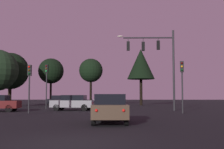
# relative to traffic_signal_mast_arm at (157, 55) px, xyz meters

# --- Properties ---
(ground_plane) EXTENTS (168.00, 168.00, 0.00)m
(ground_plane) POSITION_rel_traffic_signal_mast_arm_xyz_m (-5.17, 4.60, -5.43)
(ground_plane) COLOR black
(ground_plane) RESTS_ON ground
(traffic_signal_mast_arm) EXTENTS (5.64, 0.44, 7.95)m
(traffic_signal_mast_arm) POSITION_rel_traffic_signal_mast_arm_xyz_m (0.00, 0.00, 0.00)
(traffic_signal_mast_arm) COLOR #232326
(traffic_signal_mast_arm) RESTS_ON ground
(traffic_light_corner_left) EXTENTS (0.30, 0.35, 4.00)m
(traffic_light_corner_left) POSITION_rel_traffic_signal_mast_arm_xyz_m (-11.14, -4.92, -2.58)
(traffic_light_corner_left) COLOR #232326
(traffic_light_corner_left) RESTS_ON ground
(traffic_light_corner_right) EXTENTS (0.35, 0.38, 4.29)m
(traffic_light_corner_right) POSITION_rel_traffic_signal_mast_arm_xyz_m (1.47, -4.64, -2.39)
(traffic_light_corner_right) COLOR #232326
(traffic_light_corner_right) RESTS_ON ground
(traffic_light_median) EXTENTS (0.33, 0.37, 4.86)m
(traffic_light_median) POSITION_rel_traffic_signal_mast_arm_xyz_m (-11.69, 2.71, -2.01)
(traffic_light_median) COLOR #232326
(traffic_light_median) RESTS_ON ground
(car_nearside_lane) EXTENTS (1.98, 4.38, 1.52)m
(car_nearside_lane) POSITION_rel_traffic_signal_mast_arm_xyz_m (-4.13, -13.26, -4.63)
(car_nearside_lane) COLOR #473828
(car_nearside_lane) RESTS_ON ground
(car_crossing_left) EXTENTS (4.37, 2.20, 1.52)m
(car_crossing_left) POSITION_rel_traffic_signal_mast_arm_xyz_m (-8.34, 0.14, -4.63)
(car_crossing_left) COLOR gray
(car_crossing_left) RESTS_ON ground
(car_far_lane) EXTENTS (4.41, 4.36, 1.52)m
(car_far_lane) POSITION_rel_traffic_signal_mast_arm_xyz_m (-12.25, 12.61, -4.63)
(car_far_lane) COLOR black
(car_far_lane) RESTS_ON ground
(car_parked_lot) EXTENTS (3.51, 4.69, 1.52)m
(car_parked_lot) POSITION_rel_traffic_signal_mast_arm_xyz_m (-5.45, 10.64, -4.63)
(car_parked_lot) COLOR gray
(car_parked_lot) RESTS_ON ground
(tree_behind_sign) EXTENTS (5.50, 5.50, 7.93)m
(tree_behind_sign) POSITION_rel_traffic_signal_mast_arm_xyz_m (-20.25, 14.42, -0.26)
(tree_behind_sign) COLOR black
(tree_behind_sign) RESTS_ON ground
(tree_left_far) EXTENTS (4.32, 4.32, 7.87)m
(tree_left_far) POSITION_rel_traffic_signal_mast_arm_xyz_m (-15.60, 20.67, 0.26)
(tree_left_far) COLOR black
(tree_left_far) RESTS_ON ground
(tree_center_horizon) EXTENTS (3.75, 3.75, 7.35)m
(tree_center_horizon) POSITION_rel_traffic_signal_mast_arm_xyz_m (-8.39, 17.18, 0.02)
(tree_center_horizon) COLOR black
(tree_center_horizon) RESTS_ON ground
(tree_lot_edge) EXTENTS (4.25, 4.25, 8.72)m
(tree_lot_edge) POSITION_rel_traffic_signal_mast_arm_xyz_m (-0.53, 16.39, 0.91)
(tree_lot_edge) COLOR black
(tree_lot_edge) RESTS_ON ground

